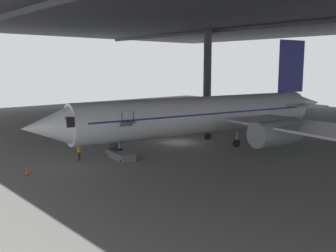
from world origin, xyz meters
TOP-DOWN VIEW (x-y plane):
  - ground_plane at (0.00, 0.00)m, footprint 110.00×110.00m
  - hangar_structure at (-0.07, 13.77)m, footprint 121.00×99.00m
  - airplane_main at (3.63, 1.10)m, footprint 39.60×40.57m
  - boarding_stairs at (2.43, -10.07)m, footprint 4.60×2.16m
  - crew_worker_by_stairs at (0.47, -13.60)m, footprint 0.55×0.24m
  - traffic_cone_orange at (2.07, -19.45)m, footprint 0.36×0.36m

SIDE VIEW (x-z plane):
  - ground_plane at x=0.00m, z-range 0.00..0.00m
  - traffic_cone_orange at x=2.07m, z-range -0.01..0.59m
  - boarding_stairs at x=2.43m, z-range -1.69..3.19m
  - crew_worker_by_stairs at x=0.47m, z-range 0.12..1.79m
  - airplane_main at x=3.63m, z-range -2.62..9.93m
  - hangar_structure at x=-0.07m, z-range 8.33..26.27m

